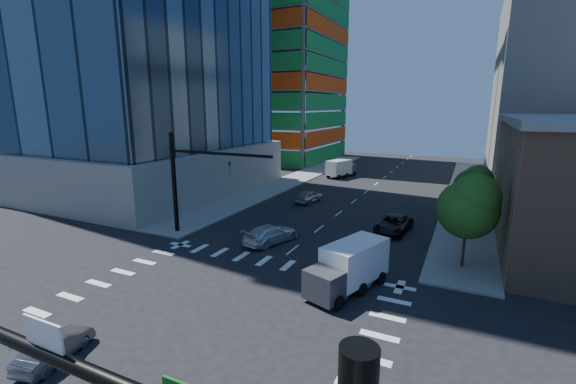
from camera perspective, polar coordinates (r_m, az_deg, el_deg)
The scene contains 14 objects.
ground at distance 22.30m, azimuth -13.05°, elevation -18.46°, with size 160.00×160.00×0.00m, color black.
road_markings at distance 22.30m, azimuth -13.05°, elevation -18.45°, with size 20.00×20.00×0.01m, color silver.
sidewalk_ne at distance 55.88m, azimuth 25.06°, elevation -0.27°, with size 5.00×60.00×0.15m, color gray.
sidewalk_nw at distance 61.13m, azimuth 1.02°, elevation 1.95°, with size 5.00×60.00×0.15m, color gray.
construction_building at distance 87.32m, azimuth -2.10°, elevation 21.32°, with size 25.16×34.50×70.60m.
signal_mast_nw at distance 34.91m, azimuth -14.74°, elevation 2.47°, with size 10.20×0.40×9.00m.
tree_south at distance 29.40m, azimuth 25.38°, elevation -1.81°, with size 4.16×4.16×6.82m.
tree_north at distance 41.30m, azimuth 25.86°, elevation 1.01°, with size 3.54×3.52×5.78m.
car_nb_far at distance 36.88m, azimuth 15.38°, elevation -4.61°, with size 2.52×5.47×1.52m, color black.
car_sb_near at distance 32.92m, azimuth -2.57°, elevation -6.24°, with size 2.13×5.25×1.52m, color white.
car_sb_mid at distance 46.45m, azimuth 3.10°, elevation -0.63°, with size 1.80×4.47×1.52m, color #A8AAB0.
car_sb_cross at distance 21.73m, azimuth -31.28°, elevation -19.14°, with size 1.30×3.72×1.23m, color #4F4E53.
box_truck_near at distance 24.75m, azimuth 8.59°, elevation -11.57°, with size 4.12×6.14×2.97m.
box_truck_far at distance 63.70m, azimuth 8.03°, elevation 3.35°, with size 3.91×5.90×2.86m.
Camera 1 is at (12.28, -14.72, 11.40)m, focal length 24.00 mm.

